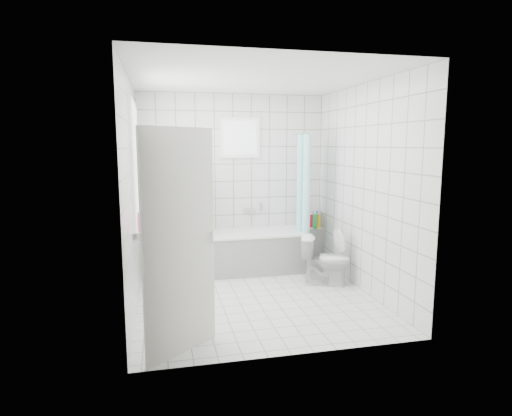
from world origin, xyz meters
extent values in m
plane|color=white|center=(0.00, 0.00, 0.00)|extent=(3.00, 3.00, 0.00)
plane|color=white|center=(0.00, 0.00, 2.60)|extent=(3.00, 3.00, 0.00)
cube|color=white|center=(0.00, 1.50, 1.30)|extent=(2.80, 0.02, 2.60)
cube|color=white|center=(0.00, -1.50, 1.30)|extent=(2.80, 0.02, 2.60)
cube|color=white|center=(-1.40, 0.00, 1.30)|extent=(0.02, 3.00, 2.60)
cube|color=white|center=(1.40, 0.00, 1.30)|extent=(0.02, 3.00, 2.60)
cube|color=white|center=(-1.35, 0.30, 1.60)|extent=(0.01, 0.90, 1.40)
cube|color=white|center=(0.10, 1.46, 1.95)|extent=(0.50, 0.01, 0.50)
cube|color=white|center=(-1.31, 0.30, 0.86)|extent=(0.18, 1.02, 0.08)
cube|color=silver|center=(-0.94, -1.23, 1.00)|extent=(0.64, 0.54, 2.00)
cube|color=white|center=(0.14, 1.12, 0.28)|extent=(1.72, 0.75, 0.55)
cube|color=white|center=(0.14, 1.12, 0.57)|extent=(1.74, 0.77, 0.03)
cube|color=white|center=(-0.80, 1.07, 0.75)|extent=(0.15, 0.85, 1.50)
cube|color=white|center=(1.30, 1.38, 0.28)|extent=(0.40, 0.24, 0.55)
imported|color=white|center=(1.03, 0.27, 0.32)|extent=(0.73, 0.59, 0.65)
cylinder|color=silver|center=(0.95, 1.10, 2.00)|extent=(0.02, 0.80, 0.02)
cube|color=silver|center=(0.24, 1.46, 0.85)|extent=(0.18, 0.06, 0.06)
imported|color=#BABBC1|center=(-1.30, 0.43, 1.05)|extent=(0.15, 0.15, 0.29)
imported|color=silver|center=(-1.30, 0.31, 0.99)|extent=(0.15, 0.15, 0.19)
imported|color=#CC6698|center=(-1.30, 0.60, 1.01)|extent=(0.14, 0.13, 0.21)
imported|color=#E0579C|center=(-1.30, -0.09, 1.04)|extent=(0.14, 0.14, 0.29)
imported|color=#36BDF3|center=(-1.30, 0.11, 0.99)|extent=(0.11, 0.11, 0.18)
cylinder|color=green|center=(1.25, 1.28, 0.67)|extent=(0.06, 0.06, 0.24)
cylinder|color=yellow|center=(1.32, 1.32, 0.66)|extent=(0.06, 0.06, 0.22)
cylinder|color=blue|center=(1.33, 1.41, 0.68)|extent=(0.06, 0.06, 0.26)
cylinder|color=red|center=(1.23, 1.41, 0.65)|extent=(0.06, 0.06, 0.21)
camera|label=1|loc=(-1.10, -4.90, 1.85)|focal=30.00mm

